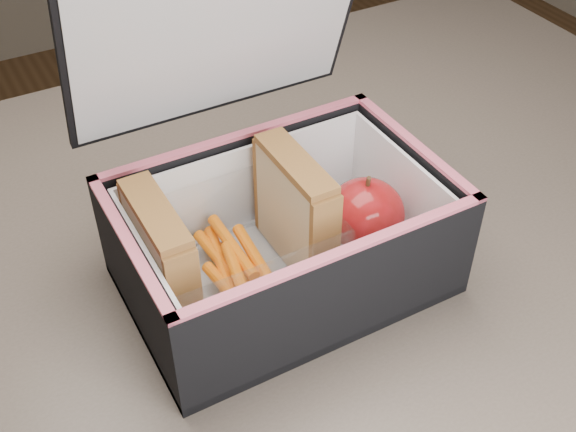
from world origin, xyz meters
TOP-DOWN VIEW (x-y plane):
  - kitchen_table at (0.00, 0.00)m, footprint 1.20×0.80m
  - lunch_bag at (0.01, -0.03)m, footprint 0.27×0.24m
  - plastic_tub at (-0.03, -0.03)m, footprint 0.17×0.12m
  - sandwich_left at (-0.09, -0.03)m, footprint 0.03×0.09m
  - sandwich_right at (0.03, -0.03)m, footprint 0.03×0.10m
  - carrot_sticks at (-0.04, -0.03)m, footprint 0.05×0.13m
  - paper_napkin at (0.09, -0.04)m, footprint 0.10×0.10m
  - red_apple at (0.09, -0.05)m, footprint 0.09×0.09m

SIDE VIEW (x-z plane):
  - kitchen_table at x=0.00m, z-range 0.28..1.03m
  - paper_napkin at x=0.09m, z-range 0.76..0.77m
  - carrot_sticks at x=-0.04m, z-range 0.77..0.80m
  - plastic_tub at x=-0.03m, z-range 0.76..0.83m
  - red_apple at x=0.09m, z-range 0.77..0.84m
  - lunch_bag at x=0.01m, z-range 0.68..0.94m
  - sandwich_left at x=-0.09m, z-range 0.77..0.87m
  - sandwich_right at x=0.03m, z-range 0.77..0.87m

